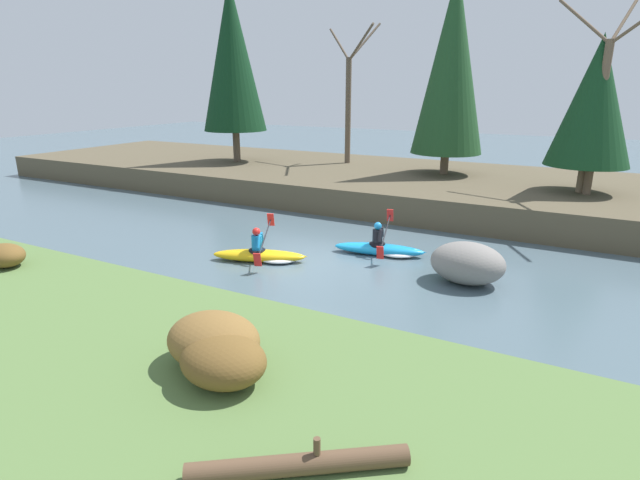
% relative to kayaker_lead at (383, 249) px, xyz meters
% --- Properties ---
extents(ground_plane, '(90.00, 90.00, 0.00)m').
position_rel_kayaker_lead_xyz_m(ground_plane, '(-1.39, -1.67, -0.20)').
color(ground_plane, '#4C606B').
extents(riverbank_near, '(44.00, 5.96, 0.76)m').
position_rel_kayaker_lead_xyz_m(riverbank_near, '(-1.39, -8.77, 0.18)').
color(riverbank_near, '#56753D').
rests_on(riverbank_near, ground).
extents(riverbank_far, '(44.00, 9.84, 1.09)m').
position_rel_kayaker_lead_xyz_m(riverbank_far, '(-1.39, 8.26, 0.35)').
color(riverbank_far, brown).
rests_on(riverbank_far, ground).
extents(conifer_tree_far_left, '(3.18, 3.18, 8.78)m').
position_rel_kayaker_lead_xyz_m(conifer_tree_far_left, '(-11.13, 7.64, 6.07)').
color(conifer_tree_far_left, brown).
rests_on(conifer_tree_far_left, riverbank_far).
extents(conifer_tree_left, '(3.08, 3.08, 8.45)m').
position_rel_kayaker_lead_xyz_m(conifer_tree_left, '(-0.57, 8.89, 5.58)').
color(conifer_tree_left, brown).
rests_on(conifer_tree_left, riverbank_far).
extents(conifer_tree_mid_left, '(2.89, 2.89, 5.53)m').
position_rel_kayaker_lead_xyz_m(conifer_tree_mid_left, '(4.99, 7.24, 4.14)').
color(conifer_tree_mid_left, '#7A664C').
rests_on(conifer_tree_mid_left, riverbank_far).
extents(bare_tree_upstream, '(3.75, 3.71, 6.83)m').
position_rel_kayaker_lead_xyz_m(bare_tree_upstream, '(-5.82, 10.00, 4.11)').
color(bare_tree_upstream, brown).
rests_on(bare_tree_upstream, riverbank_far).
extents(bare_tree_mid_upstream, '(3.86, 3.82, 7.04)m').
position_rel_kayaker_lead_xyz_m(bare_tree_mid_upstream, '(5.20, 7.01, 4.20)').
color(bare_tree_mid_upstream, brown).
rests_on(bare_tree_mid_upstream, riverbank_far).
extents(shrub_clump_second, '(1.02, 0.85, 0.55)m').
position_rel_kayaker_lead_xyz_m(shrub_clump_second, '(-6.78, -7.11, 0.83)').
color(shrub_clump_second, brown).
rests_on(shrub_clump_second, riverbank_near).
extents(shrub_clump_third, '(1.49, 1.24, 0.80)m').
position_rel_kayaker_lead_xyz_m(shrub_clump_third, '(0.42, -8.18, 0.96)').
color(shrub_clump_third, brown).
rests_on(shrub_clump_third, riverbank_near).
extents(shrub_clump_far_end, '(1.31, 1.09, 0.71)m').
position_rel_kayaker_lead_xyz_m(shrub_clump_far_end, '(0.87, -8.52, 0.91)').
color(shrub_clump_far_end, brown).
rests_on(shrub_clump_far_end, riverbank_near).
extents(kayaker_lead, '(2.79, 2.05, 1.20)m').
position_rel_kayaker_lead_xyz_m(kayaker_lead, '(0.00, 0.00, 0.00)').
color(kayaker_lead, '#1993D6').
rests_on(kayaker_lead, ground).
extents(kayaker_middle, '(2.73, 1.98, 1.20)m').
position_rel_kayaker_lead_xyz_m(kayaker_middle, '(-2.84, -2.17, 0.00)').
color(kayaker_middle, yellow).
rests_on(kayaker_middle, ground).
extents(boulder_midstream, '(1.88, 1.47, 1.06)m').
position_rel_kayaker_lead_xyz_m(boulder_midstream, '(2.71, -1.06, 0.33)').
color(boulder_midstream, gray).
rests_on(boulder_midstream, ground).
extents(driftwood_log, '(2.15, 1.62, 0.44)m').
position_rel_kayaker_lead_xyz_m(driftwood_log, '(2.72, -9.55, 0.68)').
color(driftwood_log, brown).
rests_on(driftwood_log, riverbank_near).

